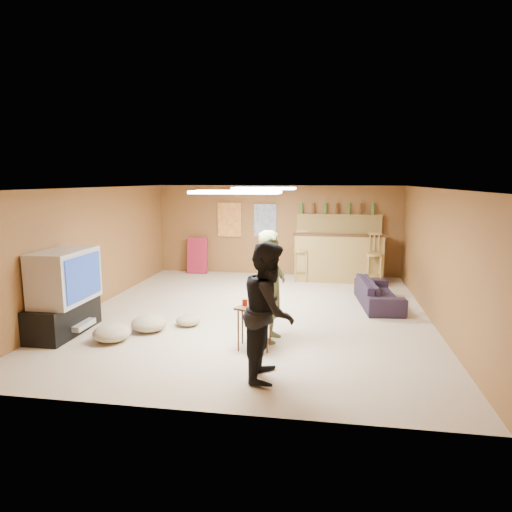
# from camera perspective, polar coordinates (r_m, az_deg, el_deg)

# --- Properties ---
(ground) EXTENTS (7.00, 7.00, 0.00)m
(ground) POSITION_cam_1_polar(r_m,az_deg,el_deg) (8.13, -0.23, -7.20)
(ground) COLOR tan
(ground) RESTS_ON ground
(ceiling) EXTENTS (6.00, 7.00, 0.02)m
(ceiling) POSITION_cam_1_polar(r_m,az_deg,el_deg) (7.79, -0.24, 8.50)
(ceiling) COLOR silver
(ceiling) RESTS_ON ground
(wall_back) EXTENTS (6.00, 0.02, 2.20)m
(wall_back) POSITION_cam_1_polar(r_m,az_deg,el_deg) (11.32, 2.68, 3.22)
(wall_back) COLOR brown
(wall_back) RESTS_ON ground
(wall_front) EXTENTS (6.00, 0.02, 2.20)m
(wall_front) POSITION_cam_1_polar(r_m,az_deg,el_deg) (4.54, -7.53, -6.38)
(wall_front) COLOR brown
(wall_front) RESTS_ON ground
(wall_left) EXTENTS (0.02, 7.00, 2.20)m
(wall_left) POSITION_cam_1_polar(r_m,az_deg,el_deg) (8.88, -19.71, 0.94)
(wall_left) COLOR brown
(wall_left) RESTS_ON ground
(wall_right) EXTENTS (0.02, 7.00, 2.20)m
(wall_right) POSITION_cam_1_polar(r_m,az_deg,el_deg) (7.97, 21.58, -0.10)
(wall_right) COLOR brown
(wall_right) RESTS_ON ground
(tv_stand) EXTENTS (0.55, 1.30, 0.50)m
(tv_stand) POSITION_cam_1_polar(r_m,az_deg,el_deg) (7.65, -22.93, -7.10)
(tv_stand) COLOR black
(tv_stand) RESTS_ON ground
(dvd_box) EXTENTS (0.35, 0.50, 0.08)m
(dvd_box) POSITION_cam_1_polar(r_m,az_deg,el_deg) (7.56, -21.45, -7.97)
(dvd_box) COLOR #B2B2B7
(dvd_box) RESTS_ON tv_stand
(tv_body) EXTENTS (0.60, 1.10, 0.80)m
(tv_body) POSITION_cam_1_polar(r_m,az_deg,el_deg) (7.46, -22.79, -2.35)
(tv_body) COLOR #B2B2B7
(tv_body) RESTS_ON tv_stand
(tv_screen) EXTENTS (0.02, 0.95, 0.65)m
(tv_screen) POSITION_cam_1_polar(r_m,az_deg,el_deg) (7.30, -20.73, -2.46)
(tv_screen) COLOR navy
(tv_screen) RESTS_ON tv_body
(bar_counter) EXTENTS (2.00, 0.60, 1.10)m
(bar_counter) POSITION_cam_1_polar(r_m,az_deg,el_deg) (10.78, 10.26, -0.19)
(bar_counter) COLOR olive
(bar_counter) RESTS_ON ground
(bar_lip) EXTENTS (2.10, 0.12, 0.05)m
(bar_lip) POSITION_cam_1_polar(r_m,az_deg,el_deg) (10.45, 10.37, 2.56)
(bar_lip) COLOR #392112
(bar_lip) RESTS_ON bar_counter
(bar_shelf) EXTENTS (2.00, 0.18, 0.05)m
(bar_shelf) POSITION_cam_1_polar(r_m,az_deg,el_deg) (11.11, 10.37, 5.03)
(bar_shelf) COLOR olive
(bar_shelf) RESTS_ON bar_backing
(bar_backing) EXTENTS (2.00, 0.14, 0.60)m
(bar_backing) POSITION_cam_1_polar(r_m,az_deg,el_deg) (11.16, 10.32, 3.51)
(bar_backing) COLOR olive
(bar_backing) RESTS_ON bar_counter
(poster_left) EXTENTS (0.60, 0.03, 0.85)m
(poster_left) POSITION_cam_1_polar(r_m,az_deg,el_deg) (11.45, -3.33, 4.55)
(poster_left) COLOR #BF3F26
(poster_left) RESTS_ON wall_back
(poster_right) EXTENTS (0.55, 0.03, 0.80)m
(poster_right) POSITION_cam_1_polar(r_m,az_deg,el_deg) (11.29, 1.15, 4.49)
(poster_right) COLOR #334C99
(poster_right) RESTS_ON wall_back
(folding_chair_stack) EXTENTS (0.50, 0.26, 0.91)m
(folding_chair_stack) POSITION_cam_1_polar(r_m,az_deg,el_deg) (11.61, -7.32, 0.08)
(folding_chair_stack) COLOR maroon
(folding_chair_stack) RESTS_ON ground
(ceiling_panel_front) EXTENTS (1.20, 0.60, 0.04)m
(ceiling_panel_front) POSITION_cam_1_polar(r_m,az_deg,el_deg) (6.31, -2.49, 7.99)
(ceiling_panel_front) COLOR white
(ceiling_panel_front) RESTS_ON ceiling
(ceiling_panel_back) EXTENTS (1.20, 0.60, 0.04)m
(ceiling_panel_back) POSITION_cam_1_polar(r_m,az_deg,el_deg) (8.97, 1.03, 8.44)
(ceiling_panel_back) COLOR white
(ceiling_panel_back) RESTS_ON ceiling
(person_olive) EXTENTS (0.45, 0.63, 1.63)m
(person_olive) POSITION_cam_1_polar(r_m,az_deg,el_deg) (6.63, 1.96, -3.78)
(person_olive) COLOR #515933
(person_olive) RESTS_ON ground
(person_black) EXTENTS (0.62, 0.80, 1.63)m
(person_black) POSITION_cam_1_polar(r_m,az_deg,el_deg) (5.40, 1.64, -6.84)
(person_black) COLOR black
(person_black) RESTS_ON ground
(sofa) EXTENTS (0.82, 1.74, 0.49)m
(sofa) POSITION_cam_1_polar(r_m,az_deg,el_deg) (8.86, 15.07, -4.47)
(sofa) COLOR black
(sofa) RESTS_ON ground
(tray_table) EXTENTS (0.56, 0.51, 0.59)m
(tray_table) POSITION_cam_1_polar(r_m,az_deg,el_deg) (6.44, -0.20, -8.96)
(tray_table) COLOR #392112
(tray_table) RESTS_ON ground
(cup_red_near) EXTENTS (0.08, 0.08, 0.10)m
(cup_red_near) POSITION_cam_1_polar(r_m,az_deg,el_deg) (6.40, -1.41, -5.81)
(cup_red_near) COLOR #A71F0B
(cup_red_near) RESTS_ON tray_table
(cup_red_far) EXTENTS (0.10, 0.10, 0.10)m
(cup_red_far) POSITION_cam_1_polar(r_m,az_deg,el_deg) (6.22, 0.41, -6.27)
(cup_red_far) COLOR #A71F0B
(cup_red_far) RESTS_ON tray_table
(cup_blue) EXTENTS (0.09, 0.09, 0.11)m
(cup_blue) POSITION_cam_1_polar(r_m,az_deg,el_deg) (6.40, 1.09, -5.75)
(cup_blue) COLOR navy
(cup_blue) RESTS_ON tray_table
(bar_stool_left) EXTENTS (0.49, 0.49, 1.28)m
(bar_stool_left) POSITION_cam_1_polar(r_m,az_deg,el_deg) (10.59, 5.70, 0.25)
(bar_stool_left) COLOR olive
(bar_stool_left) RESTS_ON ground
(bar_stool_right) EXTENTS (0.43, 0.43, 1.22)m
(bar_stool_right) POSITION_cam_1_polar(r_m,az_deg,el_deg) (10.34, 14.59, -0.41)
(bar_stool_right) COLOR olive
(bar_stool_right) RESTS_ON ground
(cushion_near_tv) EXTENTS (0.71, 0.71, 0.25)m
(cushion_near_tv) POSITION_cam_1_polar(r_m,az_deg,el_deg) (7.39, -13.20, -8.17)
(cushion_near_tv) COLOR #9B8E6D
(cushion_near_tv) RESTS_ON ground
(cushion_mid) EXTENTS (0.45, 0.45, 0.18)m
(cushion_mid) POSITION_cam_1_polar(r_m,az_deg,el_deg) (7.54, -8.48, -7.95)
(cushion_mid) COLOR #9B8E6D
(cushion_mid) RESTS_ON ground
(cushion_far) EXTENTS (0.64, 0.64, 0.25)m
(cushion_far) POSITION_cam_1_polar(r_m,az_deg,el_deg) (7.09, -17.57, -9.14)
(cushion_far) COLOR #9B8E6D
(cushion_far) RESTS_ON ground
(bottle_row) EXTENTS (1.76, 0.08, 0.26)m
(bottle_row) POSITION_cam_1_polar(r_m,az_deg,el_deg) (11.08, 10.08, 5.83)
(bottle_row) COLOR #3F7233
(bottle_row) RESTS_ON bar_shelf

